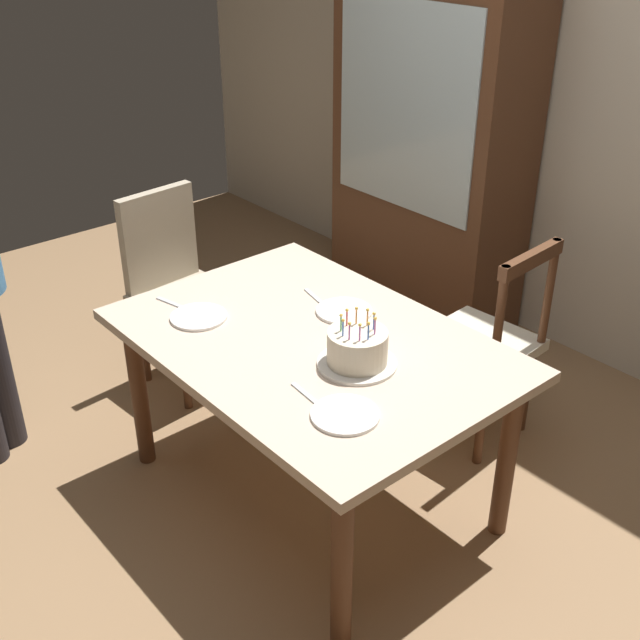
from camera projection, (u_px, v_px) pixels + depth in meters
name	position (u px, v px, depth m)	size (l,w,h in m)	color
ground	(312.00, 492.00, 3.26)	(6.40, 6.40, 0.00)	#93704C
back_wall	(614.00, 104.00, 3.68)	(6.40, 0.10, 2.60)	beige
dining_table	(311.00, 359.00, 2.95)	(1.46, 1.02, 0.73)	beige
birthday_cake	(357.00, 349.00, 2.72)	(0.28, 0.28, 0.20)	silver
plate_near_celebrant	(199.00, 317.00, 3.04)	(0.22, 0.22, 0.01)	white
plate_far_side	(344.00, 311.00, 3.08)	(0.22, 0.22, 0.01)	white
plate_near_guest	(345.00, 415.00, 2.48)	(0.22, 0.22, 0.01)	white
fork_near_celebrant	(173.00, 304.00, 3.14)	(0.18, 0.02, 0.01)	silver
fork_far_side	(316.00, 298.00, 3.19)	(0.18, 0.02, 0.01)	silver
fork_near_guest	(308.00, 396.00, 2.58)	(0.18, 0.02, 0.01)	silver
chair_spindle_back	(484.00, 345.00, 3.40)	(0.47, 0.47, 0.95)	beige
chair_upholstered	(176.00, 279.00, 3.80)	(0.48, 0.47, 0.95)	tan
china_cabinet	(430.00, 147.00, 4.25)	(1.10, 0.45, 1.90)	#56331E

